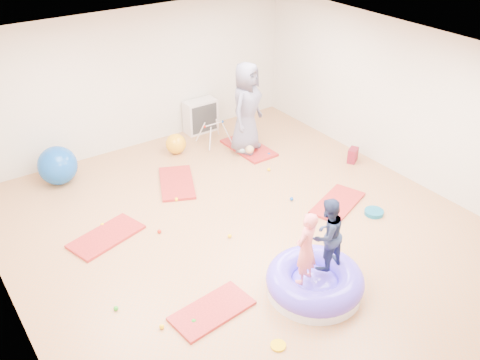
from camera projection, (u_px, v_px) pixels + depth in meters
room at (252, 159)px, 7.75m from camera, size 7.01×8.01×2.81m
gym_mat_front_left at (212, 311)px, 7.03m from camera, size 1.15×0.66×0.05m
gym_mat_mid_left at (106, 236)px, 8.43m from camera, size 1.27×0.88×0.05m
gym_mat_center_back at (177, 183)px, 9.85m from camera, size 1.03×1.33×0.05m
gym_mat_right at (338, 203)px, 9.26m from camera, size 1.24×0.92×0.05m
gym_mat_rear_right at (249, 148)px, 11.06m from camera, size 0.64×1.24×0.05m
inflatable_cushion at (315, 282)px, 7.30m from camera, size 1.34×1.34×0.42m
child_pink at (306, 245)px, 6.78m from camera, size 0.44×0.36×1.06m
child_navy at (327, 231)px, 7.03m from camera, size 0.55×0.45×1.07m
adult_caregiver at (246, 107)px, 10.50m from camera, size 1.06×0.93×1.83m
infant at (246, 148)px, 10.76m from camera, size 0.36×0.37×0.21m
ball_pit_balls at (203, 228)px, 8.61m from camera, size 4.36×3.16×0.07m
exercise_ball_blue at (58, 165)px, 9.73m from camera, size 0.71×0.71×0.71m
exercise_ball_orange at (176, 144)px, 10.81m from camera, size 0.42×0.42×0.42m
infant_play_gym at (214, 130)px, 11.14m from camera, size 0.59×0.56×0.45m
cube_shelf at (201, 116)px, 11.63m from camera, size 0.71×0.35×0.71m
balance_disc at (374, 212)px, 8.99m from camera, size 0.32×0.32×0.07m
backpack at (353, 155)px, 10.52m from camera, size 0.29×0.26×0.29m
yellow_toy at (278, 346)px, 6.53m from camera, size 0.19×0.19×0.03m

